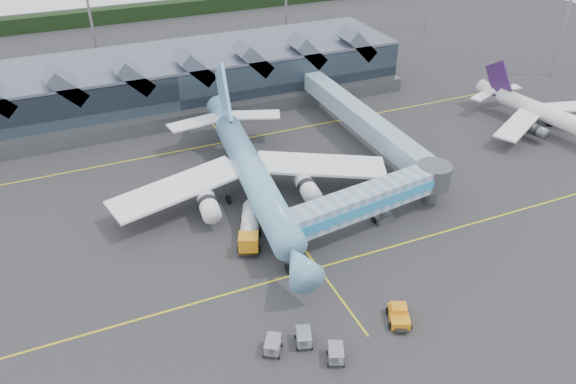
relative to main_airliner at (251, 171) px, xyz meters
name	(u,v)px	position (x,y,z in m)	size (l,w,h in m)	color
ground	(292,232)	(1.92, -9.86, -4.40)	(260.00, 260.00, 0.00)	#242426
taxi_stripes	(264,194)	(1.92, 0.14, -4.40)	(120.00, 60.00, 0.01)	gold
tree_line_far	(135,13)	(1.92, 100.14, -2.40)	(260.00, 4.00, 4.00)	black
terminal	(167,81)	(-3.15, 37.49, 0.48)	(90.00, 22.25, 12.52)	black
light_masts	(265,7)	(22.92, 52.94, 8.09)	(132.40, 42.56, 22.45)	gray
main_airliner	(251,171)	(0.00, 0.00, 0.00)	(40.36, 46.64, 14.97)	#6095C2
regional_jet	(544,113)	(54.86, 0.76, -1.24)	(26.24, 28.95, 9.95)	white
jet_bridge	(377,197)	(12.98, -12.47, -0.24)	(28.03, 7.77, 6.10)	#678FAD
fuel_truck	(250,225)	(-3.44, -8.65, -2.58)	(5.68, 9.47, 3.24)	black
pushback_tug	(399,315)	(6.03, -29.13, -3.65)	(3.40, 4.13, 1.66)	orange
baggage_carts	(304,345)	(-5.12, -29.02, -3.49)	(7.75, 6.20, 1.61)	gray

